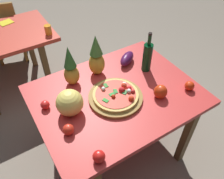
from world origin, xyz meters
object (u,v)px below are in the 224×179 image
(pizza_board, at_px, (116,97))
(wine_bottle, at_px, (147,57))
(tomato_near_board, at_px, (189,86))
(drinking_glass_juice, at_px, (48,30))
(pineapple_left, at_px, (71,68))
(tomato_by_bottle, at_px, (45,105))
(melon, at_px, (70,103))
(pizza, at_px, (117,94))
(display_table, at_px, (116,101))
(eggplant, at_px, (127,59))
(tomato_at_corner, at_px, (68,129))
(bell_pepper, at_px, (160,92))
(background_table, at_px, (2,44))
(tomato_beside_pepper, at_px, (99,157))
(napkin_folded, at_px, (6,23))
(pineapple_right, at_px, (96,57))
(dining_chair, at_px, (4,29))

(pizza_board, xyz_separation_m, wine_bottle, (0.40, 0.15, 0.12))
(tomato_near_board, xyz_separation_m, drinking_glass_juice, (-0.63, 1.36, 0.01))
(pineapple_left, bearing_deg, tomato_by_bottle, -153.39)
(pineapple_left, xyz_separation_m, melon, (-0.14, -0.27, -0.06))
(pineapple_left, distance_m, tomato_by_bottle, 0.33)
(pizza, height_order, wine_bottle, wine_bottle)
(display_table, distance_m, drinking_glass_juice, 1.12)
(eggplant, xyz_separation_m, tomato_at_corner, (-0.74, -0.42, -0.01))
(display_table, height_order, bell_pepper, bell_pepper)
(pineapple_left, bearing_deg, pizza_board, -58.38)
(drinking_glass_juice, bearing_deg, tomato_at_corner, -104.91)
(background_table, relative_size, melon, 5.59)
(melon, relative_size, tomato_beside_pepper, 2.46)
(tomato_near_board, height_order, tomato_at_corner, same)
(pizza_board, height_order, bell_pepper, bell_pepper)
(tomato_by_bottle, relative_size, napkin_folded, 0.46)
(display_table, distance_m, tomato_beside_pepper, 0.58)
(wine_bottle, bearing_deg, display_table, -163.26)
(pineapple_right, bearing_deg, melon, -143.02)
(background_table, relative_size, napkin_folded, 7.56)
(pineapple_left, height_order, tomato_by_bottle, pineapple_left)
(dining_chair, xyz_separation_m, eggplant, (0.75, -1.67, 0.29))
(background_table, distance_m, drinking_glass_juice, 0.54)
(dining_chair, xyz_separation_m, melon, (0.09, -1.93, 0.34))
(pineapple_left, xyz_separation_m, pineapple_right, (0.23, 0.01, 0.01))
(eggplant, bearing_deg, tomato_near_board, -67.70)
(pineapple_right, bearing_deg, bell_pepper, -61.51)
(napkin_folded, bearing_deg, wine_bottle, -60.80)
(tomato_at_corner, bearing_deg, tomato_near_board, -6.94)
(dining_chair, bearing_deg, drinking_glass_juice, 127.01)
(melon, distance_m, tomato_by_bottle, 0.20)
(pineapple_left, relative_size, drinking_glass_juice, 3.61)
(melon, xyz_separation_m, napkin_folded, (-0.08, 1.56, -0.09))
(pizza, height_order, eggplant, eggplant)
(pineapple_right, distance_m, napkin_folded, 1.37)
(pineapple_right, xyz_separation_m, bell_pepper, (0.27, -0.49, -0.11))
(pizza_board, bearing_deg, melon, 170.82)
(tomato_near_board, bearing_deg, pineapple_left, 143.52)
(background_table, bearing_deg, pizza_board, -68.43)
(bell_pepper, relative_size, napkin_folded, 0.79)
(pizza_board, bearing_deg, pineapple_left, 121.62)
(display_table, distance_m, background_table, 1.46)
(display_table, xyz_separation_m, melon, (-0.37, 0.01, 0.18))
(pineapple_right, height_order, bell_pepper, pineapple_right)
(dining_chair, xyz_separation_m, tomato_at_corner, (0.00, -2.09, 0.28))
(pizza, xyz_separation_m, napkin_folded, (-0.43, 1.62, -0.04))
(pizza, distance_m, tomato_near_board, 0.57)
(display_table, xyz_separation_m, tomato_at_corner, (-0.46, -0.14, 0.12))
(dining_chair, bearing_deg, pineapple_right, 120.70)
(tomato_by_bottle, bearing_deg, display_table, -15.77)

